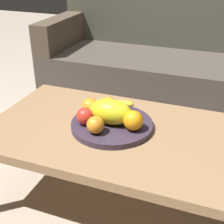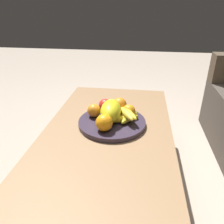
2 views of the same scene
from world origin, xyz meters
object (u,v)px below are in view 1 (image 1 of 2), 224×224
(couch, at_px, (163,66))
(orange_right, at_px, (108,105))
(fruit_bowl, at_px, (112,125))
(orange_front, at_px, (95,125))
(orange_left, at_px, (133,120))
(banana_bunch, at_px, (116,108))
(apple_front, at_px, (85,116))
(coffee_table, at_px, (123,139))
(melon_large_front, at_px, (111,112))
(orange_back, at_px, (90,107))

(couch, height_order, orange_right, couch)
(fruit_bowl, bearing_deg, orange_front, -107.63)
(orange_right, bearing_deg, couch, 87.50)
(fruit_bowl, relative_size, orange_left, 4.25)
(orange_left, xyz_separation_m, banana_bunch, (-0.11, 0.10, -0.01))
(fruit_bowl, height_order, apple_front, apple_front)
(coffee_table, bearing_deg, melon_large_front, 172.14)
(coffee_table, xyz_separation_m, fruit_bowl, (-0.06, 0.02, 0.05))
(orange_back, distance_m, apple_front, 0.08)
(couch, relative_size, banana_bunch, 10.19)
(fruit_bowl, distance_m, orange_left, 0.12)
(orange_back, bearing_deg, fruit_bowl, -13.44)
(orange_front, height_order, apple_front, apple_front)
(melon_large_front, xyz_separation_m, orange_right, (-0.05, 0.09, -0.02))
(coffee_table, relative_size, orange_left, 14.21)
(coffee_table, bearing_deg, apple_front, -166.81)
(couch, bearing_deg, apple_front, -94.83)
(melon_large_front, xyz_separation_m, apple_front, (-0.10, -0.05, -0.02))
(orange_left, height_order, orange_back, orange_left)
(coffee_table, bearing_deg, orange_front, -136.03)
(fruit_bowl, xyz_separation_m, orange_front, (-0.03, -0.10, 0.05))
(couch, height_order, orange_back, couch)
(orange_left, distance_m, orange_right, 0.19)
(couch, xyz_separation_m, banana_bunch, (-0.00, -1.01, 0.14))
(orange_front, distance_m, banana_bunch, 0.18)
(orange_front, bearing_deg, orange_left, 30.31)
(coffee_table, xyz_separation_m, melon_large_front, (-0.06, 0.01, 0.12))
(couch, height_order, orange_left, couch)
(melon_large_front, height_order, apple_front, melon_large_front)
(orange_front, distance_m, apple_front, 0.09)
(fruit_bowl, relative_size, orange_back, 4.34)
(fruit_bowl, height_order, melon_large_front, melon_large_front)
(melon_large_front, bearing_deg, banana_bunch, 93.67)
(apple_front, bearing_deg, couch, 85.17)
(orange_right, xyz_separation_m, banana_bunch, (0.04, -0.01, -0.01))
(coffee_table, distance_m, fruit_bowl, 0.08)
(orange_back, relative_size, banana_bunch, 0.49)
(melon_large_front, bearing_deg, apple_front, -154.89)
(orange_left, bearing_deg, couch, 95.51)
(fruit_bowl, distance_m, apple_front, 0.13)
(coffee_table, xyz_separation_m, banana_bunch, (-0.07, 0.09, 0.09))
(orange_left, distance_m, banana_bunch, 0.15)
(melon_large_front, height_order, orange_back, melon_large_front)
(orange_left, height_order, banana_bunch, orange_left)
(orange_back, height_order, apple_front, orange_back)
(orange_front, xyz_separation_m, orange_right, (-0.02, 0.19, -0.00))
(melon_large_front, distance_m, orange_right, 0.10)
(coffee_table, distance_m, couch, 1.11)
(coffee_table, height_order, fruit_bowl, fruit_bowl)
(melon_large_front, distance_m, orange_front, 0.10)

